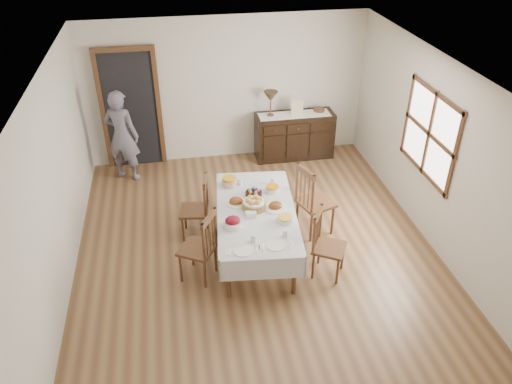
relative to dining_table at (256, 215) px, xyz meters
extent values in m
plane|color=brown|center=(0.01, -0.03, -0.62)|extent=(6.00, 6.00, 0.00)
cube|color=white|center=(0.01, -0.03, 1.98)|extent=(5.00, 6.00, 0.02)
cube|color=beige|center=(0.01, 2.97, 0.68)|extent=(5.00, 0.02, 2.60)
cube|color=beige|center=(0.01, -3.03, 0.68)|extent=(5.00, 0.02, 2.60)
cube|color=beige|center=(-2.49, -0.03, 0.68)|extent=(0.02, 6.00, 2.60)
cube|color=beige|center=(2.51, -0.03, 0.68)|extent=(0.02, 6.00, 2.60)
cube|color=white|center=(2.50, 0.27, 0.88)|extent=(0.02, 1.30, 1.10)
cube|color=#51311B|center=(2.49, 0.27, 0.88)|extent=(0.03, 1.46, 1.26)
cube|color=black|center=(-1.69, 2.93, 0.43)|extent=(0.90, 0.06, 2.10)
cube|color=#51311B|center=(-1.69, 2.91, 0.43)|extent=(1.04, 0.08, 2.18)
cube|color=silver|center=(0.00, 0.00, 0.07)|extent=(1.21, 2.11, 0.04)
cylinder|color=#51311B|center=(-0.50, -0.82, -0.30)|extent=(0.06, 0.06, 0.65)
cylinder|color=#51311B|center=(0.32, -0.91, -0.30)|extent=(0.06, 0.06, 0.65)
cylinder|color=#51311B|center=(-0.32, 0.91, -0.30)|extent=(0.06, 0.06, 0.65)
cylinder|color=#51311B|center=(0.50, 0.82, -0.30)|extent=(0.06, 0.06, 0.65)
cube|color=silver|center=(-0.51, 0.05, -0.07)|extent=(0.23, 2.05, 0.31)
cube|color=silver|center=(0.51, -0.05, -0.07)|extent=(0.23, 2.05, 0.31)
cube|color=silver|center=(-0.11, -1.01, -0.07)|extent=(1.05, 0.13, 0.31)
cube|color=silver|center=(0.11, 1.01, -0.07)|extent=(1.05, 0.13, 0.31)
cube|color=#51311B|center=(-0.84, -0.37, -0.17)|extent=(0.58, 0.58, 0.04)
cylinder|color=#51311B|center=(-0.90, -0.13, -0.40)|extent=(0.04, 0.04, 0.43)
cylinder|color=#51311B|center=(-1.07, -0.43, -0.40)|extent=(0.04, 0.04, 0.43)
cylinder|color=#51311B|center=(-0.60, -0.31, -0.40)|extent=(0.04, 0.04, 0.43)
cylinder|color=#51311B|center=(-0.78, -0.60, -0.40)|extent=(0.04, 0.04, 0.43)
cylinder|color=#51311B|center=(-0.58, -0.31, 0.12)|extent=(0.04, 0.04, 0.57)
cylinder|color=#51311B|center=(-0.77, -0.62, 0.12)|extent=(0.04, 0.04, 0.57)
cube|color=#51311B|center=(-0.67, -0.47, 0.36)|extent=(0.24, 0.37, 0.08)
cylinder|color=#51311B|center=(-0.63, -0.39, 0.10)|extent=(0.02, 0.02, 0.46)
cylinder|color=#51311B|center=(-0.67, -0.47, 0.10)|extent=(0.02, 0.02, 0.46)
cylinder|color=#51311B|center=(-0.72, -0.54, 0.10)|extent=(0.02, 0.02, 0.46)
cube|color=#51311B|center=(-0.81, 0.55, -0.19)|extent=(0.46, 0.46, 0.04)
cylinder|color=#51311B|center=(-0.95, 0.74, -0.42)|extent=(0.03, 0.03, 0.41)
cylinder|color=#51311B|center=(-1.00, 0.41, -0.42)|extent=(0.03, 0.03, 0.41)
cylinder|color=#51311B|center=(-0.63, 0.68, -0.42)|extent=(0.03, 0.03, 0.41)
cylinder|color=#51311B|center=(-0.68, 0.36, -0.42)|extent=(0.03, 0.03, 0.41)
cylinder|color=#51311B|center=(-0.61, 0.69, 0.08)|extent=(0.04, 0.04, 0.54)
cylinder|color=#51311B|center=(-0.66, 0.35, 0.08)|extent=(0.04, 0.04, 0.54)
cube|color=#51311B|center=(-0.63, 0.52, 0.31)|extent=(0.10, 0.38, 0.08)
cylinder|color=#51311B|center=(-0.62, 0.61, 0.06)|extent=(0.02, 0.02, 0.44)
cylinder|color=#51311B|center=(-0.63, 0.52, 0.06)|extent=(0.02, 0.02, 0.44)
cylinder|color=#51311B|center=(-0.65, 0.44, 0.06)|extent=(0.02, 0.02, 0.44)
cube|color=#51311B|center=(0.85, -0.62, -0.19)|extent=(0.54, 0.54, 0.04)
cylinder|color=#51311B|center=(0.91, -0.84, -0.42)|extent=(0.03, 0.03, 0.41)
cylinder|color=#51311B|center=(1.07, -0.56, -0.42)|extent=(0.03, 0.03, 0.41)
cylinder|color=#51311B|center=(0.63, -0.68, -0.42)|extent=(0.03, 0.03, 0.41)
cylinder|color=#51311B|center=(0.80, -0.40, -0.42)|extent=(0.03, 0.03, 0.41)
cylinder|color=#51311B|center=(0.61, -0.68, 0.07)|extent=(0.04, 0.04, 0.53)
cylinder|color=#51311B|center=(0.79, -0.38, 0.07)|extent=(0.04, 0.04, 0.53)
cube|color=#51311B|center=(0.70, -0.53, 0.30)|extent=(0.23, 0.35, 0.08)
cylinder|color=#51311B|center=(0.66, -0.60, 0.05)|extent=(0.02, 0.02, 0.44)
cylinder|color=#51311B|center=(0.70, -0.53, 0.05)|extent=(0.02, 0.02, 0.44)
cylinder|color=#51311B|center=(0.74, -0.46, 0.05)|extent=(0.02, 0.02, 0.44)
cube|color=#51311B|center=(0.94, 0.33, -0.12)|extent=(0.59, 0.59, 0.04)
cylinder|color=#51311B|center=(1.18, 0.21, -0.38)|extent=(0.04, 0.04, 0.48)
cylinder|color=#51311B|center=(1.06, 0.57, -0.38)|extent=(0.04, 0.04, 0.48)
cylinder|color=#51311B|center=(0.82, 0.10, -0.38)|extent=(0.04, 0.04, 0.48)
cylinder|color=#51311B|center=(0.70, 0.45, -0.38)|extent=(0.04, 0.04, 0.48)
cylinder|color=#51311B|center=(0.80, 0.08, 0.19)|extent=(0.04, 0.04, 0.62)
cylinder|color=#51311B|center=(0.68, 0.46, 0.19)|extent=(0.04, 0.04, 0.62)
cube|color=#51311B|center=(0.74, 0.27, 0.45)|extent=(0.18, 0.43, 0.09)
cylinder|color=#51311B|center=(0.77, 0.17, 0.17)|extent=(0.02, 0.02, 0.51)
cylinder|color=#51311B|center=(0.74, 0.27, 0.17)|extent=(0.02, 0.02, 0.51)
cylinder|color=#51311B|center=(0.71, 0.36, 0.17)|extent=(0.02, 0.02, 0.51)
cube|color=black|center=(1.21, 2.69, -0.19)|extent=(1.44, 0.48, 0.86)
cube|color=black|center=(0.78, 2.44, 0.07)|extent=(0.40, 0.02, 0.17)
sphere|color=brown|center=(0.78, 2.42, 0.07)|extent=(0.03, 0.03, 0.03)
cube|color=black|center=(1.21, 2.44, 0.07)|extent=(0.40, 0.02, 0.17)
sphere|color=brown|center=(1.21, 2.42, 0.07)|extent=(0.03, 0.03, 0.03)
cube|color=black|center=(1.64, 2.44, 0.07)|extent=(0.40, 0.02, 0.17)
sphere|color=brown|center=(1.64, 2.42, 0.07)|extent=(0.03, 0.03, 0.03)
imported|color=slate|center=(-1.86, 2.46, 0.24)|extent=(0.63, 0.53, 1.72)
cylinder|color=brown|center=(-0.02, 0.05, 0.14)|extent=(0.32, 0.32, 0.10)
cylinder|color=white|center=(-0.02, 0.05, 0.19)|extent=(0.29, 0.29, 0.02)
sphere|color=gold|center=(0.06, 0.05, 0.22)|extent=(0.08, 0.08, 0.08)
sphere|color=gold|center=(0.02, 0.12, 0.22)|extent=(0.08, 0.08, 0.08)
sphere|color=gold|center=(-0.06, 0.12, 0.22)|extent=(0.08, 0.08, 0.08)
sphere|color=gold|center=(-0.10, 0.05, 0.22)|extent=(0.08, 0.08, 0.08)
sphere|color=gold|center=(-0.06, -0.02, 0.22)|extent=(0.08, 0.08, 0.08)
sphere|color=gold|center=(0.02, -0.02, 0.22)|extent=(0.08, 0.08, 0.08)
cylinder|color=black|center=(0.03, 0.39, 0.11)|extent=(0.24, 0.24, 0.05)
ellipsoid|color=pink|center=(0.10, 0.39, 0.16)|extent=(0.05, 0.05, 0.06)
ellipsoid|color=#6295E1|center=(0.05, 0.45, 0.16)|extent=(0.05, 0.05, 0.06)
ellipsoid|color=#73D767|center=(-0.02, 0.42, 0.16)|extent=(0.05, 0.05, 0.06)
ellipsoid|color=#F6824E|center=(-0.02, 0.35, 0.16)|extent=(0.05, 0.05, 0.06)
ellipsoid|color=#9F80C4|center=(0.05, 0.32, 0.16)|extent=(0.05, 0.05, 0.06)
cylinder|color=white|center=(-0.24, 0.21, 0.09)|extent=(0.27, 0.27, 0.01)
ellipsoid|color=brown|center=(-0.24, 0.21, 0.12)|extent=(0.19, 0.16, 0.11)
cylinder|color=white|center=(0.27, 0.01, 0.09)|extent=(0.32, 0.32, 0.01)
ellipsoid|color=brown|center=(0.27, 0.01, 0.13)|extent=(0.19, 0.16, 0.11)
cylinder|color=white|center=(-0.36, -0.31, 0.12)|extent=(0.23, 0.23, 0.07)
ellipsoid|color=maroon|center=(-0.36, -0.31, 0.18)|extent=(0.20, 0.17, 0.11)
cylinder|color=white|center=(0.31, 0.42, 0.12)|extent=(0.20, 0.20, 0.06)
cylinder|color=orange|center=(0.31, 0.42, 0.17)|extent=(0.18, 0.18, 0.03)
cylinder|color=tan|center=(-0.27, 0.70, 0.13)|extent=(0.22, 0.22, 0.09)
cylinder|color=gold|center=(-0.27, 0.70, 0.20)|extent=(0.20, 0.20, 0.04)
cylinder|color=white|center=(0.33, -0.32, 0.11)|extent=(0.21, 0.21, 0.05)
cylinder|color=gold|center=(0.33, -0.32, 0.15)|extent=(0.20, 0.20, 0.02)
cube|color=white|center=(-0.10, -0.13, 0.12)|extent=(0.15, 0.10, 0.07)
cylinder|color=white|center=(-0.31, -0.82, 0.09)|extent=(0.25, 0.25, 0.01)
cube|color=white|center=(-0.48, -0.82, 0.09)|extent=(0.09, 0.13, 0.01)
cube|color=silver|center=(-0.48, -0.82, 0.10)|extent=(0.03, 0.16, 0.01)
cube|color=silver|center=(-0.15, -0.82, 0.09)|extent=(0.03, 0.18, 0.01)
cube|color=silver|center=(-0.11, -0.82, 0.09)|extent=(0.03, 0.14, 0.01)
cylinder|color=silver|center=(-0.16, -0.67, 0.14)|extent=(0.07, 0.07, 0.10)
cylinder|color=white|center=(0.10, -0.79, 0.09)|extent=(0.25, 0.25, 0.01)
cube|color=white|center=(-0.07, -0.79, 0.09)|extent=(0.09, 0.13, 0.01)
cube|color=silver|center=(-0.07, -0.79, 0.10)|extent=(0.03, 0.16, 0.01)
cube|color=silver|center=(0.26, -0.79, 0.09)|extent=(0.03, 0.18, 0.01)
cube|color=silver|center=(0.30, -0.79, 0.09)|extent=(0.03, 0.14, 0.01)
cylinder|color=silver|center=(0.25, -0.64, 0.14)|extent=(0.07, 0.07, 0.10)
cylinder|color=silver|center=(-0.12, 0.69, 0.14)|extent=(0.06, 0.06, 0.10)
cylinder|color=silver|center=(0.36, 0.63, 0.14)|extent=(0.07, 0.07, 0.10)
cube|color=white|center=(1.19, 2.66, 0.25)|extent=(1.30, 0.35, 0.01)
cylinder|color=brown|center=(0.75, 2.70, 0.26)|extent=(0.12, 0.12, 0.03)
cylinder|color=brown|center=(0.75, 2.70, 0.40)|extent=(0.02, 0.02, 0.25)
cone|color=#453423|center=(0.75, 2.70, 0.61)|extent=(0.26, 0.26, 0.18)
cube|color=#C6BB8E|center=(1.22, 2.63, 0.38)|extent=(0.22, 0.08, 0.28)
cylinder|color=#51311B|center=(1.67, 2.73, 0.27)|extent=(0.20, 0.20, 0.06)
camera|label=1|loc=(-0.99, -5.45, 3.88)|focal=35.00mm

